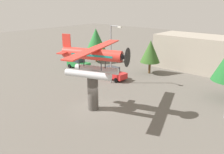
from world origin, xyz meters
TOP-DOWN VIEW (x-y plane):
  - ground_plane at (0.00, 0.00)m, footprint 140.00×140.00m
  - display_pedestal at (0.00, 0.00)m, footprint 1.10×1.10m
  - floatplane_monument at (0.12, 0.04)m, footprint 7.20×10.16m
  - car_near_green at (-13.17, 9.43)m, footprint 4.20×2.02m
  - car_mid_red at (-5.05, 8.88)m, footprint 4.20×2.02m
  - streetlight_primary at (-3.85, 7.42)m, footprint 1.84×0.28m
  - storefront_building at (1.38, 22.00)m, footprint 11.71×6.59m
  - tree_west at (-13.96, 14.55)m, footprint 3.86×3.86m
  - tree_east at (-2.49, 14.81)m, footprint 3.05×3.05m

SIDE VIEW (x-z plane):
  - ground_plane at x=0.00m, z-range 0.00..0.00m
  - car_near_green at x=-13.17m, z-range 0.00..1.76m
  - car_mid_red at x=-5.05m, z-range 0.00..1.76m
  - display_pedestal at x=0.00m, z-range 0.00..3.75m
  - storefront_building at x=1.38m, z-range 0.00..5.56m
  - tree_east at x=-2.49m, z-range 0.89..6.08m
  - tree_west at x=-13.96m, z-range 0.94..7.13m
  - streetlight_primary at x=-3.85m, z-range 0.64..8.55m
  - floatplane_monument at x=0.12m, z-range 3.42..7.42m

